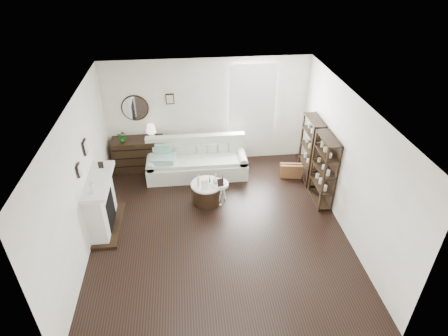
{
  "coord_description": "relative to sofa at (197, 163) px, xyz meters",
  "views": [
    {
      "loc": [
        -0.54,
        -5.82,
        5.14
      ],
      "look_at": [
        0.19,
        0.8,
        0.92
      ],
      "focal_mm": 30.0,
      "sensor_mm": 36.0,
      "label": 1
    }
  ],
  "objects": [
    {
      "name": "drum_table",
      "position": [
        0.16,
        -1.18,
        -0.07
      ],
      "size": [
        0.69,
        0.69,
        0.48
      ],
      "rotation": [
        0.0,
        0.0,
        -0.17
      ],
      "color": "black",
      "rests_on": "ground"
    },
    {
      "name": "eiffel_drum",
      "position": [
        0.24,
        -1.13,
        0.25
      ],
      "size": [
        0.11,
        0.11,
        0.17
      ],
      "primitive_type": null,
      "rotation": [
        0.0,
        0.0,
        0.11
      ],
      "color": "black",
      "rests_on": "drum_table"
    },
    {
      "name": "bottle_drum",
      "position": [
        -0.01,
        -1.26,
        0.32
      ],
      "size": [
        0.07,
        0.07,
        0.3
      ],
      "primitive_type": "cylinder",
      "color": "silver",
      "rests_on": "drum_table"
    },
    {
      "name": "card_frame_ped",
      "position": [
        0.46,
        -1.31,
        0.27
      ],
      "size": [
        0.14,
        0.08,
        0.18
      ],
      "primitive_type": "cube",
      "rotation": [
        -0.21,
        0.0,
        0.24
      ],
      "color": "black",
      "rests_on": "pedestal_table"
    },
    {
      "name": "shelf_unit_far",
      "position": [
        2.67,
        -0.52,
        0.49
      ],
      "size": [
        0.3,
        0.8,
        1.6
      ],
      "color": "black",
      "rests_on": "ground"
    },
    {
      "name": "fireplace",
      "position": [
        -1.97,
        -1.78,
        0.23
      ],
      "size": [
        0.5,
        1.4,
        1.84
      ],
      "color": "silver",
      "rests_on": "ground"
    },
    {
      "name": "card_frame_drum",
      "position": [
        0.11,
        -1.35,
        0.27
      ],
      "size": [
        0.16,
        0.07,
        0.2
      ],
      "primitive_type": "cube",
      "rotation": [
        -0.21,
        0.0,
        0.1
      ],
      "color": "silver",
      "rests_on": "drum_table"
    },
    {
      "name": "pedestal_table",
      "position": [
        0.44,
        -1.21,
        0.14
      ],
      "size": [
        0.41,
        0.41,
        0.5
      ],
      "rotation": [
        0.0,
        0.0,
        0.04
      ],
      "color": "silver",
      "rests_on": "ground"
    },
    {
      "name": "flask_ped",
      "position": [
        0.37,
        -1.19,
        0.3
      ],
      "size": [
        0.12,
        0.12,
        0.23
      ],
      "primitive_type": null,
      "color": "silver",
      "rests_on": "pedestal_table"
    },
    {
      "name": "quilt",
      "position": [
        -0.79,
        -0.12,
        0.24
      ],
      "size": [
        0.61,
        0.52,
        0.14
      ],
      "primitive_type": "cube",
      "rotation": [
        0.0,
        0.0,
        -0.14
      ],
      "color": "#227C56",
      "rests_on": "sofa"
    },
    {
      "name": "suitcase",
      "position": [
        2.29,
        -0.4,
        -0.13
      ],
      "size": [
        0.55,
        0.26,
        0.35
      ],
      "primitive_type": "cube",
      "rotation": [
        0.0,
        0.0,
        -0.16
      ],
      "color": "brown",
      "rests_on": "ground"
    },
    {
      "name": "eiffel_ped",
      "position": [
        0.52,
        -1.18,
        0.27
      ],
      "size": [
        0.12,
        0.12,
        0.18
      ],
      "primitive_type": null,
      "rotation": [
        0.0,
        0.0,
        0.16
      ],
      "color": "black",
      "rests_on": "pedestal_table"
    },
    {
      "name": "sofa",
      "position": [
        0.0,
        0.0,
        0.0
      ],
      "size": [
        2.43,
        0.84,
        0.94
      ],
      "color": "#A8B4A0",
      "rests_on": "ground"
    },
    {
      "name": "potted_plant",
      "position": [
        -1.74,
        0.34,
        0.66
      ],
      "size": [
        0.28,
        0.25,
        0.28
      ],
      "primitive_type": "imported",
      "rotation": [
        0.0,
        0.0,
        -0.17
      ],
      "color": "#175119",
      "rests_on": "dresser"
    },
    {
      "name": "shelf_unit_near",
      "position": [
        2.67,
        -1.42,
        0.49
      ],
      "size": [
        0.3,
        0.8,
        1.6
      ],
      "color": "black",
      "rests_on": "ground"
    },
    {
      "name": "table_lamp",
      "position": [
        -1.06,
        0.4,
        0.72
      ],
      "size": [
        0.31,
        0.31,
        0.38
      ],
      "primitive_type": null,
      "rotation": [
        0.0,
        0.0,
        0.35
      ],
      "color": "beige",
      "rests_on": "dresser"
    },
    {
      "name": "dresser",
      "position": [
        -1.43,
        0.39,
        0.11
      ],
      "size": [
        1.26,
        0.54,
        0.84
      ],
      "color": "black",
      "rests_on": "ground"
    },
    {
      "name": "room",
      "position": [
        1.08,
        0.63,
        1.28
      ],
      "size": [
        5.5,
        5.5,
        5.5
      ],
      "color": "black",
      "rests_on": "ground"
    }
  ]
}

